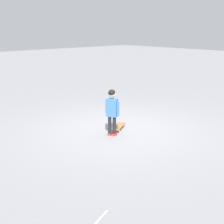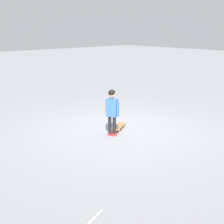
{
  "view_description": "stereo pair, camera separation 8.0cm",
  "coord_description": "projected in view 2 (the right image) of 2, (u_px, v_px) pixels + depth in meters",
  "views": [
    {
      "loc": [
        -5.03,
        -5.14,
        2.39
      ],
      "look_at": [
        -0.43,
        -0.14,
        0.55
      ],
      "focal_mm": 50.99,
      "sensor_mm": 36.0,
      "label": 1
    },
    {
      "loc": [
        -4.97,
        -5.2,
        2.39
      ],
      "look_at": [
        -0.43,
        -0.14,
        0.55
      ],
      "focal_mm": 50.99,
      "sensor_mm": 36.0,
      "label": 2
    }
  ],
  "objects": [
    {
      "name": "ground_plane",
      "position": [
        122.0,
        130.0,
        7.56
      ],
      "size": [
        50.0,
        50.0,
        0.0
      ],
      "primitive_type": "plane",
      "color": "gray"
    },
    {
      "name": "skateboard",
      "position": [
        119.0,
        127.0,
        7.62
      ],
      "size": [
        0.64,
        0.49,
        0.07
      ],
      "color": "olive",
      "rests_on": "ground"
    },
    {
      "name": "child_person",
      "position": [
        112.0,
        107.0,
        7.02
      ],
      "size": [
        0.26,
        0.41,
        1.06
      ],
      "color": "black",
      "rests_on": "ground"
    }
  ]
}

